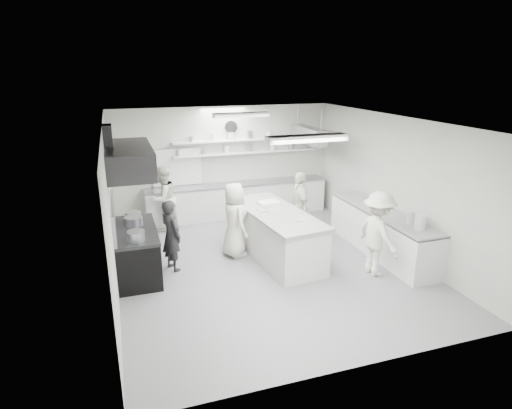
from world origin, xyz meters
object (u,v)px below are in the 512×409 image
object	(u,v)px
stove	(137,253)
prep_island	(276,235)
cook_stove	(171,235)
back_counter	(238,200)
right_counter	(381,232)
cook_back	(163,199)

from	to	relation	value
stove	prep_island	distance (m)	2.93
prep_island	cook_stove	distance (m)	2.24
back_counter	right_counter	distance (m)	4.13
cook_back	back_counter	bearing A→B (deg)	154.41
back_counter	cook_stove	size ratio (longest dim) A/B	3.36
prep_island	cook_back	size ratio (longest dim) A/B	1.62
right_counter	prep_island	distance (m)	2.38
stove	cook_stove	xyz separation A→B (m)	(0.70, -0.00, 0.29)
stove	cook_stove	distance (m)	0.76
right_counter	prep_island	size ratio (longest dim) A/B	1.22
back_counter	prep_island	size ratio (longest dim) A/B	1.85
back_counter	cook_stove	bearing A→B (deg)	-128.20
stove	right_counter	xyz separation A→B (m)	(5.25, -0.60, 0.02)
prep_island	cook_stove	bearing A→B (deg)	171.01
cook_back	right_counter	bearing A→B (deg)	108.32
right_counter	cook_stove	world-z (taller)	cook_stove
stove	prep_island	xyz separation A→B (m)	(2.93, -0.09, 0.05)
right_counter	cook_stove	distance (m)	4.60
stove	prep_island	world-z (taller)	prep_island
back_counter	cook_stove	world-z (taller)	cook_stove
right_counter	stove	bearing A→B (deg)	173.48
prep_island	cook_back	world-z (taller)	cook_back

